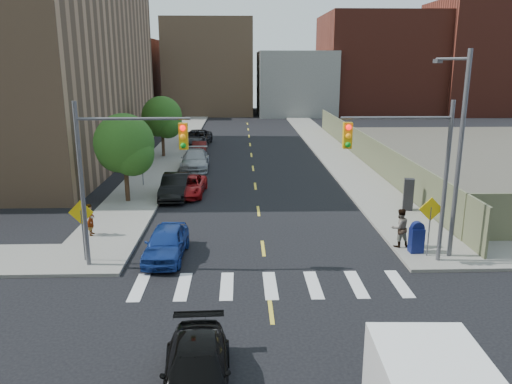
{
  "coord_description": "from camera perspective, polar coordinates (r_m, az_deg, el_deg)",
  "views": [
    {
      "loc": [
        -1.03,
        -13.9,
        8.51
      ],
      "look_at": [
        -0.24,
        10.81,
        2.0
      ],
      "focal_mm": 35.0,
      "sensor_mm": 36.0,
      "label": 1
    }
  ],
  "objects": [
    {
      "name": "parked_car_red",
      "position": [
        32.81,
        -7.73,
        0.7
      ],
      "size": [
        2.3,
        4.57,
        1.24
      ],
      "primitive_type": "imported",
      "rotation": [
        0.0,
        0.0,
        -0.05
      ],
      "color": "#A41012",
      "rests_on": "ground"
    },
    {
      "name": "bg_bldg_center",
      "position": [
        84.46,
        4.41,
        12.33
      ],
      "size": [
        12.0,
        16.0,
        10.0
      ],
      "primitive_type": "cube",
      "color": "gray",
      "rests_on": "ground"
    },
    {
      "name": "warn_sign_midwest",
      "position": [
        35.18,
        -12.92,
        3.7
      ],
      "size": [
        1.06,
        0.06,
        2.83
      ],
      "color": "#59595E",
      "rests_on": "ground"
    },
    {
      "name": "parked_car_silver",
      "position": [
        40.61,
        -6.97,
        3.67
      ],
      "size": [
        2.34,
        5.44,
        1.56
      ],
      "primitive_type": "imported",
      "rotation": [
        0.0,
        0.0,
        0.03
      ],
      "color": "#93969A",
      "rests_on": "ground"
    },
    {
      "name": "payphone",
      "position": [
        29.98,
        17.02,
        -0.27
      ],
      "size": [
        0.64,
        0.57,
        1.85
      ],
      "primitive_type": "cube",
      "rotation": [
        0.0,
        0.0,
        -0.24
      ],
      "color": "black",
      "rests_on": "sidewalk_ne"
    },
    {
      "name": "mailbox",
      "position": [
        23.56,
        17.88,
        -4.96
      ],
      "size": [
        0.62,
        0.49,
        1.45
      ],
      "rotation": [
        0.0,
        0.0,
        0.07
      ],
      "color": "#0D164E",
      "rests_on": "sidewalk_ne"
    },
    {
      "name": "sidewalk_nw",
      "position": [
        56.44,
        -8.69,
        5.99
      ],
      "size": [
        3.5,
        73.0,
        0.15
      ],
      "primitive_type": "cube",
      "color": "gray",
      "rests_on": "ground"
    },
    {
      "name": "warn_sign_ne",
      "position": [
        22.94,
        19.3,
        -2.6
      ],
      "size": [
        1.06,
        0.06,
        2.83
      ],
      "color": "#59595E",
      "rests_on": "ground"
    },
    {
      "name": "tree_west_near",
      "position": [
        31.16,
        -14.79,
        4.97
      ],
      "size": [
        3.66,
        3.64,
        5.52
      ],
      "color": "#332114",
      "rests_on": "ground"
    },
    {
      "name": "streetlight_ne",
      "position": [
        22.99,
        21.97,
        5.46
      ],
      "size": [
        0.25,
        3.7,
        9.0
      ],
      "color": "#59595E",
      "rests_on": "ground"
    },
    {
      "name": "bg_bldg_midwest",
      "position": [
        86.05,
        -5.3,
        14.02
      ],
      "size": [
        14.0,
        16.0,
        15.0
      ],
      "primitive_type": "cube",
      "color": "#8C6B4C",
      "rests_on": "ground"
    },
    {
      "name": "bg_bldg_fareast",
      "position": [
        92.54,
        23.85,
        13.85
      ],
      "size": [
        14.0,
        16.0,
        18.0
      ],
      "primitive_type": "cube",
      "color": "#592319",
      "rests_on": "ground"
    },
    {
      "name": "parked_car_grey",
      "position": [
        52.24,
        -6.75,
        6.16
      ],
      "size": [
        3.02,
        5.87,
        1.59
      ],
      "primitive_type": "imported",
      "rotation": [
        0.0,
        0.0,
        -0.07
      ],
      "color": "black",
      "rests_on": "ground"
    },
    {
      "name": "signal_ne",
      "position": [
        21.47,
        17.31,
        3.39
      ],
      "size": [
        4.59,
        0.3,
        7.0
      ],
      "color": "#59595E",
      "rests_on": "ground"
    },
    {
      "name": "fence_north",
      "position": [
        43.83,
        12.28,
        4.88
      ],
      "size": [
        0.12,
        44.0,
        2.5
      ],
      "primitive_type": "cube",
      "color": "#6E6F4D",
      "rests_on": "ground"
    },
    {
      "name": "pedestrian_east",
      "position": [
        23.98,
        16.11,
        -3.95
      ],
      "size": [
        1.02,
        0.87,
        1.82
      ],
      "primitive_type": "imported",
      "rotation": [
        0.0,
        0.0,
        3.37
      ],
      "color": "gray",
      "rests_on": "sidewalk_ne"
    },
    {
      "name": "tree_west_far",
      "position": [
        45.76,
        -10.69,
        8.19
      ],
      "size": [
        3.66,
        3.64,
        5.52
      ],
      "color": "#332114",
      "rests_on": "ground"
    },
    {
      "name": "warn_sign_nw",
      "position": [
        22.46,
        -19.31,
        -2.97
      ],
      "size": [
        1.06,
        0.06,
        2.83
      ],
      "color": "#59595E",
      "rests_on": "ground"
    },
    {
      "name": "smokestack",
      "position": [
        94.45,
        26.46,
        16.62
      ],
      "size": [
        1.8,
        1.8,
        28.0
      ],
      "primitive_type": "cylinder",
      "color": "#8C6B4C",
      "rests_on": "ground"
    },
    {
      "name": "sidewalk_ne",
      "position": [
        56.72,
        7.14,
        6.09
      ],
      "size": [
        3.5,
        73.0,
        0.15
      ],
      "primitive_type": "cube",
      "color": "gray",
      "rests_on": "ground"
    },
    {
      "name": "parked_car_white",
      "position": [
        41.55,
        -6.65,
        3.74
      ],
      "size": [
        1.63,
        3.82,
        1.29
      ],
      "primitive_type": "imported",
      "rotation": [
        0.0,
        0.0,
        -0.03
      ],
      "color": "silver",
      "rests_on": "ground"
    },
    {
      "name": "parked_car_maroon",
      "position": [
        46.8,
        -6.48,
        4.96
      ],
      "size": [
        1.44,
        3.83,
        1.25
      ],
      "primitive_type": "imported",
      "rotation": [
        0.0,
        0.0,
        0.03
      ],
      "color": "#440F0D",
      "rests_on": "ground"
    },
    {
      "name": "signal_nw",
      "position": [
        20.89,
        -15.53,
        3.22
      ],
      "size": [
        4.59,
        0.3,
        7.0
      ],
      "color": "#59595E",
      "rests_on": "ground"
    },
    {
      "name": "parked_car_blue",
      "position": [
        22.55,
        -10.23,
        -5.72
      ],
      "size": [
        1.84,
        4.25,
        1.43
      ],
      "primitive_type": "imported",
      "rotation": [
        0.0,
        0.0,
        -0.04
      ],
      "color": "navy",
      "rests_on": "ground"
    },
    {
      "name": "bg_bldg_west",
      "position": [
        86.52,
        -16.25,
        12.52
      ],
      "size": [
        14.0,
        18.0,
        12.0
      ],
      "primitive_type": "cube",
      "color": "#592319",
      "rests_on": "ground"
    },
    {
      "name": "ground",
      "position": [
        16.33,
        2.15,
        -16.66
      ],
      "size": [
        160.0,
        160.0,
        0.0
      ],
      "primitive_type": "plane",
      "color": "black",
      "rests_on": "ground"
    },
    {
      "name": "bg_bldg_east",
      "position": [
        88.94,
        13.59,
        14.03
      ],
      "size": [
        18.0,
        18.0,
        16.0
      ],
      "primitive_type": "cube",
      "color": "#592319",
      "rests_on": "ground"
    },
    {
      "name": "pedestrian_west",
      "position": [
        25.92,
        -18.38,
        -3.0
      ],
      "size": [
        0.44,
        0.62,
        1.59
      ],
      "primitive_type": "imported",
      "rotation": [
        0.0,
        0.0,
        1.68
      ],
      "color": "gray",
      "rests_on": "sidewalk_nw"
    },
    {
      "name": "parked_car_black",
      "position": [
        32.26,
        -9.16,
        0.66
      ],
      "size": [
        1.68,
        4.66,
        1.53
      ],
      "primitive_type": "imported",
      "rotation": [
        0.0,
        0.0,
        -0.01
      ],
      "color": "black",
      "rests_on": "ground"
    },
    {
      "name": "black_sedan",
      "position": [
        13.94,
        -6.83,
        -19.72
      ],
      "size": [
        1.98,
        4.49,
        1.28
      ],
      "primitive_type": "imported",
      "rotation": [
        0.0,
        0.0,
        0.04
      ],
      "color": "black",
      "rests_on": "ground"
    }
  ]
}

